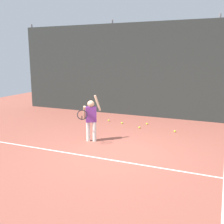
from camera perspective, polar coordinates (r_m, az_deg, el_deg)
ground_plane at (r=7.05m, az=1.08°, el=-8.47°), size 20.00×20.00×0.00m
court_line_baseline at (r=6.57m, az=-0.82°, el=-10.02°), size 9.00×0.05×0.00m
back_fence_windscreen at (r=10.86m, az=10.06°, el=8.61°), size 12.68×0.08×3.75m
fence_post_0 at (r=13.72m, az=-16.23°, el=9.26°), size 0.09×0.09×3.90m
fence_post_1 at (r=11.56m, az=0.02°, el=9.34°), size 0.09×0.09×3.90m
fence_post_2 at (r=10.64m, az=21.14°, el=8.36°), size 0.09×0.09×3.90m
tennis_player at (r=7.74m, az=-4.54°, el=-1.06°), size 0.50×0.83×1.35m
tennis_ball_0 at (r=9.89m, az=2.12°, el=-2.33°), size 0.07×0.07×0.07m
tennis_ball_1 at (r=9.31m, az=5.83°, el=-3.28°), size 0.07×0.07×0.07m
tennis_ball_2 at (r=9.85m, az=7.42°, el=-2.47°), size 0.07×0.07×0.07m
tennis_ball_3 at (r=9.04m, az=13.17°, el=-3.98°), size 0.07×0.07×0.07m
tennis_ball_4 at (r=10.27m, az=-0.69°, el=-1.79°), size 0.07×0.07×0.07m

